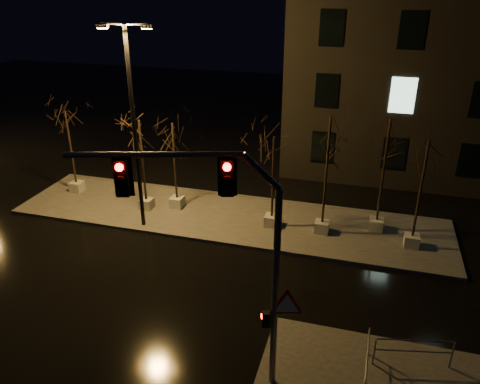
% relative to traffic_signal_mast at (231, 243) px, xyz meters
% --- Properties ---
extents(ground, '(90.00, 90.00, 0.00)m').
position_rel_traffic_signal_mast_xyz_m(ground, '(-3.36, 4.21, -4.98)').
color(ground, black).
rests_on(ground, ground).
extents(median, '(22.00, 5.00, 0.15)m').
position_rel_traffic_signal_mast_xyz_m(median, '(-3.36, 10.21, -4.90)').
color(median, '#403E39').
rests_on(median, ground).
extents(tree_0, '(1.80, 1.80, 4.75)m').
position_rel_traffic_signal_mast_xyz_m(tree_0, '(-12.46, 10.77, -1.22)').
color(tree_0, '#AAA99F').
rests_on(tree_0, median).
extents(tree_1, '(1.80, 1.80, 4.91)m').
position_rel_traffic_signal_mast_xyz_m(tree_1, '(-7.67, 9.85, -1.10)').
color(tree_1, '#AAA99F').
rests_on(tree_1, median).
extents(tree_2, '(1.80, 1.80, 4.71)m').
position_rel_traffic_signal_mast_xyz_m(tree_2, '(-6.20, 10.46, -1.25)').
color(tree_2, '#AAA99F').
rests_on(tree_2, median).
extents(tree_3, '(1.80, 1.80, 4.66)m').
position_rel_traffic_signal_mast_xyz_m(tree_3, '(-0.95, 9.82, -1.29)').
color(tree_3, '#AAA99F').
rests_on(tree_3, median).
extents(tree_4, '(1.80, 1.80, 5.81)m').
position_rel_traffic_signal_mast_xyz_m(tree_4, '(1.48, 9.85, -0.42)').
color(tree_4, '#AAA99F').
rests_on(tree_4, median).
extents(tree_5, '(1.80, 1.80, 5.65)m').
position_rel_traffic_signal_mast_xyz_m(tree_5, '(3.97, 10.80, -0.54)').
color(tree_5, '#AAA99F').
rests_on(tree_5, median).
extents(tree_6, '(1.80, 1.80, 5.18)m').
position_rel_traffic_signal_mast_xyz_m(tree_6, '(5.54, 9.66, -0.90)').
color(tree_6, '#AAA99F').
rests_on(tree_6, median).
extents(traffic_signal_mast, '(5.82, 1.73, 7.35)m').
position_rel_traffic_signal_mast_xyz_m(traffic_signal_mast, '(0.00, 0.00, 0.00)').
color(traffic_signal_mast, '#5C5E64').
rests_on(traffic_signal_mast, sidewalk_corner).
extents(streetlight_main, '(2.35, 0.67, 9.39)m').
position_rel_traffic_signal_mast_xyz_m(streetlight_main, '(-7.04, 8.21, 0.59)').
color(streetlight_main, black).
rests_on(streetlight_main, median).
extents(guard_rail_a, '(2.36, 0.56, 1.04)m').
position_rel_traffic_signal_mast_xyz_m(guard_rail_a, '(5.21, 2.11, -4.15)').
color(guard_rail_a, '#5C5E64').
rests_on(guard_rail_a, sidewalk_corner).
extents(guard_rail_b, '(0.09, 2.22, 1.05)m').
position_rel_traffic_signal_mast_xyz_m(guard_rail_b, '(3.83, 1.20, -4.15)').
color(guard_rail_b, '#5C5E64').
rests_on(guard_rail_b, sidewalk_corner).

